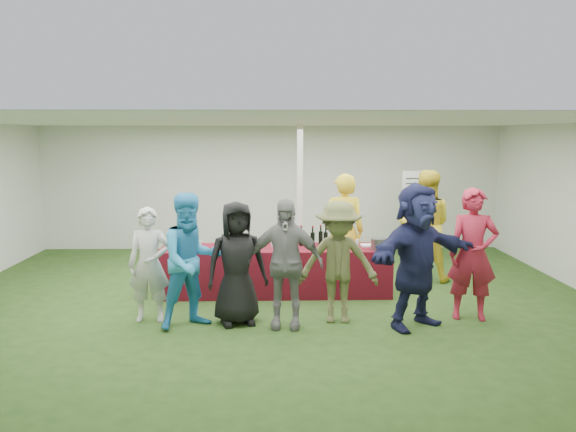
{
  "coord_description": "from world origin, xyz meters",
  "views": [
    {
      "loc": [
        0.06,
        -8.28,
        2.52
      ],
      "look_at": [
        0.28,
        0.39,
        1.25
      ],
      "focal_mm": 35.0,
      "sensor_mm": 36.0,
      "label": 1
    }
  ],
  "objects_px": {
    "dump_bucket": "(379,244)",
    "wine_list_sign": "(414,195)",
    "customer_1": "(191,261)",
    "customer_4": "(338,262)",
    "staff_pourer": "(343,231)",
    "customer_3": "(285,263)",
    "customer_6": "(473,254)",
    "staff_back": "(425,226)",
    "customer_5": "(416,256)",
    "customer_0": "(149,265)",
    "customer_2": "(237,263)",
    "serving_table": "(275,271)"
  },
  "relations": [
    {
      "from": "customer_0",
      "to": "customer_2",
      "type": "bearing_deg",
      "value": -7.12
    },
    {
      "from": "serving_table",
      "to": "staff_pourer",
      "type": "xyz_separation_m",
      "value": [
        1.12,
        0.34,
        0.57
      ]
    },
    {
      "from": "dump_bucket",
      "to": "customer_2",
      "type": "relative_size",
      "value": 0.15
    },
    {
      "from": "dump_bucket",
      "to": "customer_4",
      "type": "height_order",
      "value": "customer_4"
    },
    {
      "from": "customer_0",
      "to": "customer_3",
      "type": "height_order",
      "value": "customer_3"
    },
    {
      "from": "dump_bucket",
      "to": "customer_1",
      "type": "bearing_deg",
      "value": -154.49
    },
    {
      "from": "staff_pourer",
      "to": "staff_back",
      "type": "distance_m",
      "value": 1.54
    },
    {
      "from": "staff_back",
      "to": "customer_2",
      "type": "bearing_deg",
      "value": 50.69
    },
    {
      "from": "staff_back",
      "to": "customer_1",
      "type": "distance_m",
      "value": 4.35
    },
    {
      "from": "dump_bucket",
      "to": "wine_list_sign",
      "type": "xyz_separation_m",
      "value": [
        1.18,
        2.57,
        0.48
      ]
    },
    {
      "from": "customer_0",
      "to": "customer_4",
      "type": "bearing_deg",
      "value": -2.76
    },
    {
      "from": "customer_1",
      "to": "customer_5",
      "type": "height_order",
      "value": "customer_5"
    },
    {
      "from": "serving_table",
      "to": "customer_2",
      "type": "distance_m",
      "value": 1.56
    },
    {
      "from": "customer_3",
      "to": "customer_6",
      "type": "relative_size",
      "value": 0.95
    },
    {
      "from": "serving_table",
      "to": "customer_2",
      "type": "xyz_separation_m",
      "value": [
        -0.51,
        -1.4,
        0.45
      ]
    },
    {
      "from": "serving_table",
      "to": "dump_bucket",
      "type": "bearing_deg",
      "value": -7.85
    },
    {
      "from": "staff_pourer",
      "to": "customer_6",
      "type": "height_order",
      "value": "staff_pourer"
    },
    {
      "from": "staff_pourer",
      "to": "customer_1",
      "type": "relative_size",
      "value": 1.07
    },
    {
      "from": "customer_1",
      "to": "customer_6",
      "type": "height_order",
      "value": "customer_6"
    },
    {
      "from": "staff_back",
      "to": "customer_0",
      "type": "height_order",
      "value": "staff_back"
    },
    {
      "from": "customer_0",
      "to": "customer_2",
      "type": "relative_size",
      "value": 0.94
    },
    {
      "from": "dump_bucket",
      "to": "customer_1",
      "type": "xyz_separation_m",
      "value": [
        -2.69,
        -1.28,
        0.05
      ]
    },
    {
      "from": "customer_6",
      "to": "dump_bucket",
      "type": "bearing_deg",
      "value": 146.84
    },
    {
      "from": "dump_bucket",
      "to": "customer_1",
      "type": "height_order",
      "value": "customer_1"
    },
    {
      "from": "staff_pourer",
      "to": "wine_list_sign",
      "type": "bearing_deg",
      "value": -128.35
    },
    {
      "from": "dump_bucket",
      "to": "staff_pourer",
      "type": "xyz_separation_m",
      "value": [
        -0.48,
        0.56,
        0.11
      ]
    },
    {
      "from": "customer_5",
      "to": "dump_bucket",
      "type": "bearing_deg",
      "value": 67.92
    },
    {
      "from": "staff_pourer",
      "to": "customer_4",
      "type": "relative_size",
      "value": 1.15
    },
    {
      "from": "customer_6",
      "to": "customer_0",
      "type": "bearing_deg",
      "value": -169.14
    },
    {
      "from": "staff_pourer",
      "to": "customer_3",
      "type": "xyz_separation_m",
      "value": [
        -1.0,
        -1.89,
        -0.09
      ]
    },
    {
      "from": "staff_back",
      "to": "customer_2",
      "type": "height_order",
      "value": "staff_back"
    },
    {
      "from": "serving_table",
      "to": "dump_bucket",
      "type": "xyz_separation_m",
      "value": [
        1.6,
        -0.22,
        0.46
      ]
    },
    {
      "from": "staff_pourer",
      "to": "customer_2",
      "type": "height_order",
      "value": "staff_pourer"
    },
    {
      "from": "wine_list_sign",
      "to": "customer_0",
      "type": "relative_size",
      "value": 1.16
    },
    {
      "from": "wine_list_sign",
      "to": "customer_2",
      "type": "relative_size",
      "value": 1.09
    },
    {
      "from": "staff_pourer",
      "to": "customer_1",
      "type": "xyz_separation_m",
      "value": [
        -2.21,
        -1.85,
        -0.06
      ]
    },
    {
      "from": "staff_back",
      "to": "customer_5",
      "type": "relative_size",
      "value": 1.0
    },
    {
      "from": "serving_table",
      "to": "customer_0",
      "type": "height_order",
      "value": "customer_0"
    },
    {
      "from": "serving_table",
      "to": "customer_2",
      "type": "bearing_deg",
      "value": -110.18
    },
    {
      "from": "customer_2",
      "to": "customer_3",
      "type": "distance_m",
      "value": 0.65
    },
    {
      "from": "staff_back",
      "to": "customer_5",
      "type": "xyz_separation_m",
      "value": [
        -0.75,
        -2.39,
        -0.0
      ]
    },
    {
      "from": "serving_table",
      "to": "customer_2",
      "type": "height_order",
      "value": "customer_2"
    },
    {
      "from": "wine_list_sign",
      "to": "customer_1",
      "type": "bearing_deg",
      "value": -135.13
    },
    {
      "from": "serving_table",
      "to": "staff_back",
      "type": "xyz_separation_m",
      "value": [
        2.58,
        0.81,
        0.58
      ]
    },
    {
      "from": "customer_3",
      "to": "customer_5",
      "type": "xyz_separation_m",
      "value": [
        1.71,
        -0.04,
        0.1
      ]
    },
    {
      "from": "customer_6",
      "to": "customer_1",
      "type": "bearing_deg",
      "value": -165.42
    },
    {
      "from": "dump_bucket",
      "to": "customer_5",
      "type": "bearing_deg",
      "value": -80.23
    },
    {
      "from": "customer_2",
      "to": "customer_4",
      "type": "relative_size",
      "value": 1.0
    },
    {
      "from": "serving_table",
      "to": "staff_pourer",
      "type": "distance_m",
      "value": 1.3
    },
    {
      "from": "wine_list_sign",
      "to": "customer_6",
      "type": "height_order",
      "value": "customer_6"
    }
  ]
}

